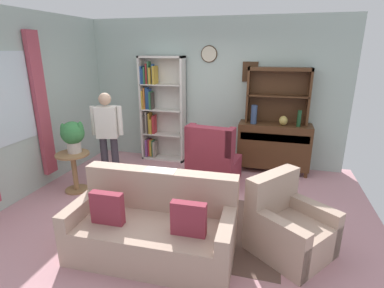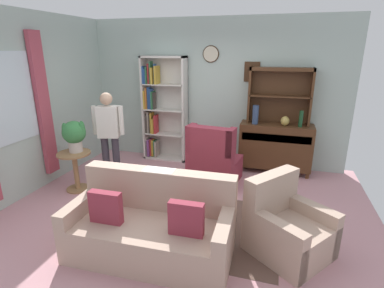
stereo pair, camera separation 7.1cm
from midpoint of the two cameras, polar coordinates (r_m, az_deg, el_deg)
name	(u,v)px [view 1 (the left image)]	position (r m, az deg, el deg)	size (l,w,h in m)	color
ground_plane	(182,210)	(4.44, -2.45, -12.57)	(5.40, 4.60, 0.02)	#C68C93
wall_back	(213,93)	(5.95, 3.73, 9.76)	(5.00, 0.09, 2.80)	#ADC1B7
wall_left	(21,106)	(5.24, -30.28, 6.23)	(0.16, 4.20, 2.80)	#ADC1B7
area_rug	(189,223)	(4.13, -1.03, -14.80)	(2.35, 1.62, 0.01)	brown
bookshelf	(159,110)	(6.14, -6.73, 6.52)	(0.90, 0.30, 2.10)	silver
sideboard	(274,145)	(5.76, 14.97, -0.23)	(1.30, 0.45, 0.92)	#4C2D19
sideboard_hutch	(278,88)	(5.65, 15.84, 10.29)	(1.10, 0.26, 1.00)	#4C2D19
vase_tall	(254,114)	(5.55, 11.39, 5.56)	(0.11, 0.11, 0.34)	#33476B
vase_round	(283,121)	(5.57, 16.70, 4.31)	(0.15, 0.15, 0.17)	tan
bottle_wine	(299,118)	(5.55, 19.44, 4.63)	(0.07, 0.07, 0.29)	#194223
couch_floral	(154,228)	(3.50, -7.94, -15.60)	(1.82, 0.90, 0.90)	tan
armchair_floral	(288,228)	(3.66, 17.34, -15.09)	(1.07, 1.07, 0.88)	tan
wingback_chair	(213,162)	(5.09, 3.58, -3.53)	(0.87, 0.89, 1.05)	maroon
plant_stand	(74,168)	(5.19, -21.97, -4.24)	(0.52, 0.52, 0.65)	#997047
potted_plant_large	(73,135)	(5.06, -22.18, 1.68)	(0.36, 0.36, 0.50)	beige
potted_plant_small	(97,176)	(5.39, -18.00, -5.79)	(0.19, 0.19, 0.27)	#AD6B4C
person_reading	(108,132)	(5.15, -16.19, 2.17)	(0.52, 0.28, 1.56)	#38333D
coffee_table	(194,199)	(3.97, -0.07, -10.40)	(0.80, 0.50, 0.42)	#4C2D19
book_stack	(201,194)	(3.90, 1.13, -9.48)	(0.20, 0.14, 0.05)	#284C8C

